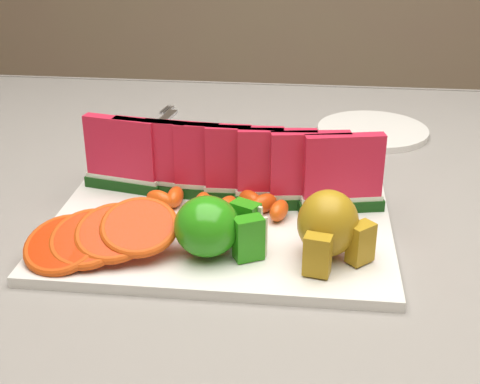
% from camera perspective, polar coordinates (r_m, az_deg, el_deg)
% --- Properties ---
extents(table, '(1.40, 0.90, 0.75)m').
position_cam_1_polar(table, '(0.94, 2.43, -5.75)').
color(table, '#462715').
rests_on(table, ground).
extents(tablecloth, '(1.53, 1.03, 0.20)m').
position_cam_1_polar(tablecloth, '(0.91, 2.50, -2.38)').
color(tablecloth, slate).
rests_on(tablecloth, table).
extents(platter, '(0.40, 0.30, 0.01)m').
position_cam_1_polar(platter, '(0.80, -1.62, -2.79)').
color(platter, silver).
rests_on(platter, tablecloth).
extents(apple_cluster, '(0.10, 0.08, 0.07)m').
position_cam_1_polar(apple_cluster, '(0.71, -2.24, -3.00)').
color(apple_cluster, '#228B1B').
rests_on(apple_cluster, platter).
extents(pear_cluster, '(0.09, 0.09, 0.07)m').
position_cam_1_polar(pear_cluster, '(0.71, 7.63, -2.91)').
color(pear_cluster, '#B48F20').
rests_on(pear_cluster, platter).
extents(side_plate, '(0.24, 0.24, 0.01)m').
position_cam_1_polar(side_plate, '(1.12, 11.25, 5.15)').
color(side_plate, silver).
rests_on(side_plate, tablecloth).
extents(fork, '(0.04, 0.20, 0.00)m').
position_cam_1_polar(fork, '(1.14, -7.11, 5.72)').
color(fork, silver).
rests_on(fork, tablecloth).
extents(watermelon_row, '(0.39, 0.07, 0.10)m').
position_cam_1_polar(watermelon_row, '(0.83, -0.98, 2.28)').
color(watermelon_row, '#0D3D0B').
rests_on(watermelon_row, platter).
extents(orange_fan_front, '(0.18, 0.12, 0.05)m').
position_cam_1_polar(orange_fan_front, '(0.73, -11.76, -3.66)').
color(orange_fan_front, '#DA5E03').
rests_on(orange_fan_front, platter).
extents(orange_fan_back, '(0.28, 0.09, 0.04)m').
position_cam_1_polar(orange_fan_back, '(0.90, -0.88, 2.42)').
color(orange_fan_back, '#DA5E03').
rests_on(orange_fan_back, platter).
extents(tangerine_segments, '(0.18, 0.07, 0.02)m').
position_cam_1_polar(tangerine_segments, '(0.81, -1.70, -0.95)').
color(tangerine_segments, orange).
rests_on(tangerine_segments, platter).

